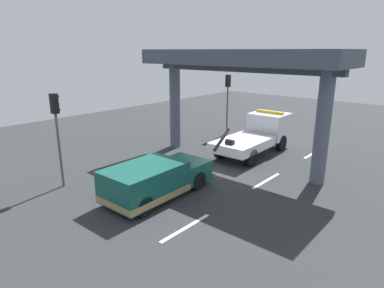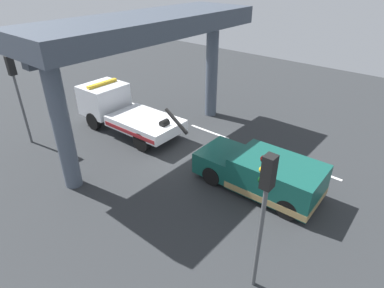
% 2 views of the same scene
% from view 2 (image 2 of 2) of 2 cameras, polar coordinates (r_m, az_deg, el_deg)
% --- Properties ---
extents(ground_plane, '(60.00, 40.00, 0.10)m').
position_cam_2_polar(ground_plane, '(16.33, -2.98, -1.45)').
color(ground_plane, '#2D3033').
extents(lane_stripe_west, '(2.60, 0.16, 0.01)m').
position_cam_2_polar(lane_stripe_west, '(15.87, 20.64, -4.30)').
color(lane_stripe_west, silver).
rests_on(lane_stripe_west, ground).
extents(lane_stripe_mid, '(2.60, 0.16, 0.01)m').
position_cam_2_polar(lane_stripe_mid, '(18.22, 3.10, 2.20)').
color(lane_stripe_mid, silver).
rests_on(lane_stripe_mid, ground).
extents(lane_stripe_east, '(2.60, 0.16, 0.01)m').
position_cam_2_polar(lane_stripe_east, '(22.00, -9.50, 6.76)').
color(lane_stripe_east, silver).
rests_on(lane_stripe_east, ground).
extents(tow_truck_white, '(7.28, 2.54, 2.46)m').
position_cam_2_polar(tow_truck_white, '(18.49, -12.48, 6.05)').
color(tow_truck_white, white).
rests_on(tow_truck_white, ground).
extents(towed_van_green, '(5.25, 2.33, 1.58)m').
position_cam_2_polar(towed_van_green, '(13.52, 12.48, -5.24)').
color(towed_van_green, '#145147').
rests_on(towed_van_green, ground).
extents(overpass_structure, '(3.60, 11.66, 6.34)m').
position_cam_2_polar(overpass_structure, '(15.32, -7.70, 18.55)').
color(overpass_structure, '#4C5666').
rests_on(overpass_structure, ground).
extents(traffic_light_near, '(0.39, 0.32, 4.44)m').
position_cam_2_polar(traffic_light_near, '(8.28, 12.69, -9.17)').
color(traffic_light_near, '#515456').
rests_on(traffic_light_near, ground).
extents(traffic_light_far, '(0.39, 0.32, 4.55)m').
position_cam_2_polar(traffic_light_far, '(17.96, -28.81, 9.60)').
color(traffic_light_far, '#515456').
rests_on(traffic_light_far, ground).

